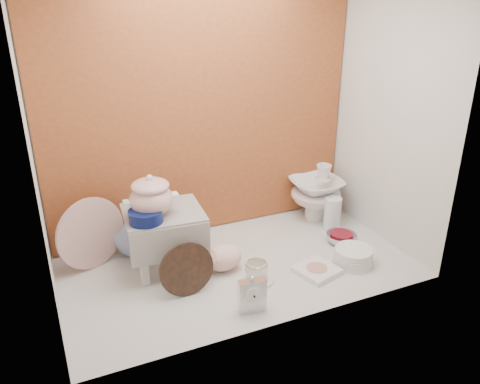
% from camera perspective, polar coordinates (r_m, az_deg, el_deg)
% --- Properties ---
extents(ground, '(1.80, 1.80, 0.00)m').
position_cam_1_polar(ground, '(2.60, -0.23, -8.75)').
color(ground, silver).
rests_on(ground, ground).
extents(niche_shell, '(1.86, 1.03, 1.53)m').
position_cam_1_polar(niche_shell, '(2.41, -2.02, 12.54)').
color(niche_shell, '#A75329').
rests_on(niche_shell, ground).
extents(step_stool, '(0.41, 0.36, 0.33)m').
position_cam_1_polar(step_stool, '(2.54, -8.80, -5.60)').
color(step_stool, silver).
rests_on(step_stool, ground).
extents(soup_tureen, '(0.29, 0.29, 0.22)m').
position_cam_1_polar(soup_tureen, '(2.38, -10.42, -0.37)').
color(soup_tureen, white).
rests_on(soup_tureen, step_stool).
extents(cobalt_bowl, '(0.20, 0.20, 0.06)m').
position_cam_1_polar(cobalt_bowl, '(2.36, -10.99, -2.78)').
color(cobalt_bowl, '#091348').
rests_on(cobalt_bowl, step_stool).
extents(floral_platter, '(0.37, 0.20, 0.38)m').
position_cam_1_polar(floral_platter, '(2.63, -17.09, -4.66)').
color(floral_platter, white).
rests_on(floral_platter, ground).
extents(blue_white_vase, '(0.29, 0.29, 0.24)m').
position_cam_1_polar(blue_white_vase, '(2.73, -12.35, -4.70)').
color(blue_white_vase, white).
rests_on(blue_white_vase, ground).
extents(lacquer_tray, '(0.27, 0.06, 0.27)m').
position_cam_1_polar(lacquer_tray, '(2.34, -6.29, -9.03)').
color(lacquer_tray, black).
rests_on(lacquer_tray, ground).
extents(mantel_clock, '(0.13, 0.06, 0.18)m').
position_cam_1_polar(mantel_clock, '(2.24, 1.44, -11.87)').
color(mantel_clock, silver).
rests_on(mantel_clock, ground).
extents(plush_pig, '(0.28, 0.22, 0.15)m').
position_cam_1_polar(plush_pig, '(2.54, -1.97, -7.67)').
color(plush_pig, beige).
rests_on(plush_pig, ground).
extents(teacup_saucer, '(0.22, 0.22, 0.01)m').
position_cam_1_polar(teacup_saucer, '(2.49, 1.94, -10.15)').
color(teacup_saucer, white).
rests_on(teacup_saucer, ground).
extents(gold_rim_teacup, '(0.14, 0.14, 0.09)m').
position_cam_1_polar(gold_rim_teacup, '(2.47, 1.95, -9.14)').
color(gold_rim_teacup, white).
rests_on(gold_rim_teacup, teacup_saucer).
extents(lattice_dish, '(0.24, 0.24, 0.03)m').
position_cam_1_polar(lattice_dish, '(2.58, 8.98, -9.05)').
color(lattice_dish, white).
rests_on(lattice_dish, ground).
extents(dinner_plate_stack, '(0.29, 0.29, 0.09)m').
position_cam_1_polar(dinner_plate_stack, '(2.67, 13.14, -7.32)').
color(dinner_plate_stack, white).
rests_on(dinner_plate_stack, ground).
extents(crystal_bowl, '(0.23, 0.23, 0.06)m').
position_cam_1_polar(crystal_bowl, '(2.87, 11.78, -5.34)').
color(crystal_bowl, silver).
rests_on(crystal_bowl, ground).
extents(clear_glass_vase, '(0.12, 0.12, 0.20)m').
position_cam_1_polar(clear_glass_vase, '(2.98, 10.78, -2.50)').
color(clear_glass_vase, silver).
rests_on(clear_glass_vase, ground).
extents(porcelain_tower, '(0.38, 0.38, 0.36)m').
position_cam_1_polar(porcelain_tower, '(3.06, 8.91, -0.01)').
color(porcelain_tower, white).
rests_on(porcelain_tower, ground).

